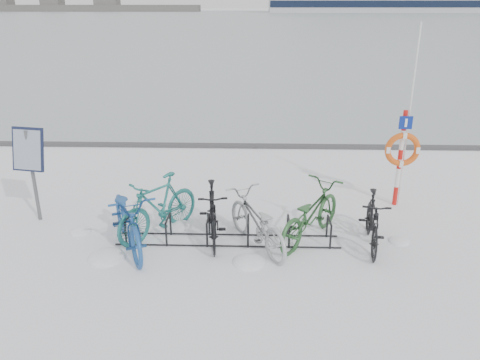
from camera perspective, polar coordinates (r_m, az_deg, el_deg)
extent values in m
plane|color=white|center=(8.54, -1.44, -7.45)|extent=(900.00, 900.00, 0.00)
cube|color=#9CAAB0|center=(162.57, 1.78, 19.27)|extent=(400.00, 298.00, 0.02)
cube|color=#3F3F42|center=(14.00, -0.09, 4.19)|extent=(400.00, 0.25, 0.10)
cylinder|color=black|center=(8.54, -13.77, -6.45)|extent=(0.04, 0.04, 0.44)
cylinder|color=black|center=(8.92, -13.05, -5.17)|extent=(0.04, 0.04, 0.44)
cylinder|color=black|center=(8.63, -13.52, -4.49)|extent=(0.04, 0.44, 0.04)
cylinder|color=black|center=(8.38, -8.98, -6.63)|extent=(0.04, 0.04, 0.44)
cylinder|color=black|center=(8.76, -8.47, -5.32)|extent=(0.04, 0.04, 0.44)
cylinder|color=black|center=(8.47, -8.80, -4.63)|extent=(0.04, 0.44, 0.04)
cylinder|color=black|center=(8.27, -4.05, -6.77)|extent=(0.04, 0.04, 0.44)
cylinder|color=black|center=(8.66, -3.76, -5.43)|extent=(0.04, 0.04, 0.44)
cylinder|color=black|center=(8.37, -3.93, -4.74)|extent=(0.04, 0.44, 0.04)
cylinder|color=black|center=(8.23, 0.98, -6.86)|extent=(0.04, 0.04, 0.44)
cylinder|color=black|center=(8.63, 1.03, -5.51)|extent=(0.04, 0.04, 0.44)
cylinder|color=black|center=(8.33, 1.01, -4.82)|extent=(0.04, 0.44, 0.04)
cylinder|color=black|center=(8.26, 6.02, -6.90)|extent=(0.04, 0.04, 0.44)
cylinder|color=black|center=(8.65, 5.83, -5.55)|extent=(0.04, 0.04, 0.44)
cylinder|color=black|center=(8.36, 5.97, -4.87)|extent=(0.04, 0.44, 0.04)
cylinder|color=black|center=(8.34, 10.99, -6.89)|extent=(0.04, 0.04, 0.44)
cylinder|color=black|center=(8.73, 10.57, -5.55)|extent=(0.04, 0.04, 0.44)
cylinder|color=black|center=(8.44, 10.87, -4.87)|extent=(0.04, 0.44, 0.04)
cylinder|color=black|center=(8.34, -1.53, -8.04)|extent=(4.00, 0.03, 0.03)
cylinder|color=black|center=(8.73, -1.36, -6.66)|extent=(4.00, 0.03, 0.03)
cylinder|color=#595B5E|center=(9.85, -23.89, 0.39)|extent=(0.07, 0.07, 1.82)
cube|color=black|center=(9.66, -24.43, 3.43)|extent=(0.66, 0.34, 0.82)
cube|color=#8C99AD|center=(9.62, -24.53, 3.36)|extent=(0.59, 0.26, 0.73)
cylinder|color=red|center=(10.49, 18.40, -1.81)|extent=(0.09, 0.09, 0.41)
cylinder|color=silver|center=(10.34, 18.65, 0.28)|extent=(0.09, 0.09, 0.41)
cylinder|color=red|center=(10.22, 18.91, 2.43)|extent=(0.09, 0.09, 0.41)
cylinder|color=silver|center=(10.10, 19.17, 4.63)|extent=(0.09, 0.09, 0.41)
cylinder|color=red|center=(10.01, 19.45, 6.87)|extent=(0.09, 0.09, 0.41)
torus|color=#D95314|center=(10.07, 19.20, 3.52)|extent=(0.72, 0.12, 0.72)
cube|color=navy|center=(9.94, 19.56, 6.61)|extent=(0.26, 0.03, 0.26)
cylinder|color=silver|center=(10.08, 19.89, 7.02)|extent=(0.03, 0.03, 3.72)
cube|color=silver|center=(253.42, 20.33, 19.93)|extent=(137.19, 25.48, 11.76)
cube|color=black|center=(241.22, 21.22, 19.37)|extent=(137.19, 0.30, 2.94)
cube|color=black|center=(265.65, 19.41, 19.59)|extent=(137.19, 0.30, 2.94)
cube|color=#515151|center=(293.40, -23.71, 18.63)|extent=(180.00, 12.00, 3.50)
cube|color=#515151|center=(282.40, -17.95, 19.97)|extent=(20.00, 10.00, 6.00)
imported|color=#1E4D8F|center=(8.37, -13.52, -4.34)|extent=(1.61, 2.28, 1.13)
imported|color=#1F6C6A|center=(8.72, -9.94, -2.98)|extent=(1.58, 1.86, 1.15)
imported|color=black|center=(8.43, -3.37, -3.88)|extent=(0.71, 1.81, 1.06)
imported|color=#A1A5A8|center=(8.17, 1.99, -4.89)|extent=(1.52, 2.00, 1.01)
imported|color=#2A582D|center=(8.51, 8.56, -3.84)|extent=(1.72, 2.06, 1.06)
imported|color=black|center=(8.53, 15.87, -4.65)|extent=(0.69, 1.69, 0.99)
ellipsoid|color=white|center=(9.00, 18.79, -7.12)|extent=(0.38, 0.38, 0.13)
ellipsoid|color=white|center=(9.38, -18.86, -5.95)|extent=(0.42, 0.42, 0.15)
ellipsoid|color=white|center=(8.95, 3.90, -6.11)|extent=(0.35, 0.35, 0.12)
ellipsoid|color=white|center=(9.16, -7.53, -5.58)|extent=(0.48, 0.48, 0.17)
ellipsoid|color=white|center=(7.88, 1.08, -10.04)|extent=(0.56, 0.56, 0.20)
ellipsoid|color=white|center=(9.34, 7.99, -5.06)|extent=(0.46, 0.46, 0.16)
ellipsoid|color=white|center=(8.33, -15.94, -9.13)|extent=(0.64, 0.64, 0.22)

